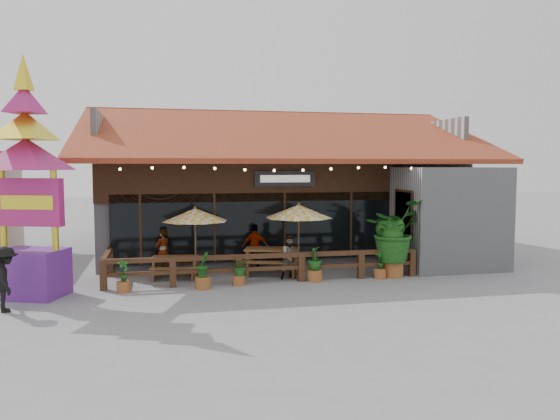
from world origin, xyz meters
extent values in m
plane|color=gray|center=(0.00, 0.00, 0.00)|extent=(100.00, 100.00, 0.00)
cube|color=#A0A1A5|center=(0.00, 7.00, 2.00)|extent=(14.00, 10.00, 4.00)
cube|color=#362111|center=(-1.50, 1.92, 3.20)|extent=(11.00, 0.16, 1.60)
cube|color=black|center=(-1.50, 1.90, 1.50)|extent=(10.00, 0.12, 2.40)
cube|color=#FBBB71|center=(-1.50, 2.10, 1.50)|extent=(9.80, 0.05, 2.20)
cube|color=#A0A1A5|center=(5.25, 0.65, 1.80)|extent=(3.50, 2.70, 3.60)
cube|color=red|center=(3.44, 0.50, 2.00)|extent=(0.06, 1.20, 1.50)
cube|color=#362111|center=(3.43, 0.50, 2.00)|extent=(0.04, 1.34, 1.64)
cube|color=#A23524|center=(0.00, 3.50, 4.90)|extent=(15.50, 7.05, 2.37)
cube|color=#A23524|center=(0.00, 10.50, 4.90)|extent=(15.50, 7.05, 2.37)
cube|color=#A23524|center=(0.00, 7.00, 6.02)|extent=(15.50, 0.30, 0.12)
cube|color=#A0A1A5|center=(-7.00, 7.00, 4.70)|extent=(0.20, 9.00, 1.80)
cube|color=#A0A1A5|center=(7.00, 7.00, 4.70)|extent=(0.20, 9.00, 1.80)
cube|color=black|center=(-0.50, 1.80, 3.20)|extent=(2.20, 0.10, 0.55)
cube|color=silver|center=(-0.50, 1.74, 3.20)|extent=(1.80, 0.02, 0.25)
cube|color=#362111|center=(-5.50, 1.86, 1.50)|extent=(0.08, 0.08, 2.40)
cube|color=#362111|center=(-3.00, 1.86, 1.50)|extent=(0.08, 0.08, 2.40)
cube|color=#362111|center=(-0.50, 1.86, 1.50)|extent=(0.08, 0.08, 2.40)
cube|color=#362111|center=(2.00, 1.86, 1.50)|extent=(0.08, 0.08, 2.40)
sphere|color=#E9B680|center=(-6.00, 0.08, 3.55)|extent=(0.09, 0.09, 0.09)
sphere|color=#E9B680|center=(-5.05, 0.08, 3.59)|extent=(0.09, 0.09, 0.09)
sphere|color=#E9B680|center=(-4.10, 0.08, 3.60)|extent=(0.09, 0.09, 0.09)
sphere|color=#E9B680|center=(-3.15, 0.08, 3.57)|extent=(0.09, 0.09, 0.09)
sphere|color=#E9B680|center=(-2.20, 0.08, 3.53)|extent=(0.09, 0.09, 0.09)
sphere|color=#E9B680|center=(-1.25, 0.08, 3.50)|extent=(0.09, 0.09, 0.09)
sphere|color=#E9B680|center=(-0.30, 0.08, 3.51)|extent=(0.09, 0.09, 0.09)
sphere|color=#E9B680|center=(0.65, 0.08, 3.55)|extent=(0.09, 0.09, 0.09)
sphere|color=#E9B680|center=(1.60, 0.08, 3.59)|extent=(0.09, 0.09, 0.09)
sphere|color=#E9B680|center=(2.55, 0.08, 3.60)|extent=(0.09, 0.09, 0.09)
sphere|color=#E9B680|center=(3.50, 0.08, 3.57)|extent=(0.09, 0.09, 0.09)
cube|color=#4B2B1B|center=(-6.50, -0.50, 0.45)|extent=(0.20, 0.20, 0.90)
cube|color=#4B2B1B|center=(-4.50, -0.50, 0.45)|extent=(0.20, 0.20, 0.90)
cube|color=#4B2B1B|center=(-2.50, -0.50, 0.45)|extent=(0.20, 0.20, 0.90)
cube|color=#4B2B1B|center=(-0.50, -0.50, 0.45)|extent=(0.20, 0.20, 0.90)
cube|color=#4B2B1B|center=(1.50, -0.50, 0.45)|extent=(0.20, 0.20, 0.90)
cube|color=#4B2B1B|center=(3.30, -0.50, 0.45)|extent=(0.20, 0.20, 0.90)
cube|color=#4B2B1B|center=(-1.60, -0.50, 0.85)|extent=(9.80, 0.16, 0.14)
cube|color=#4B2B1B|center=(-1.60, -0.50, 0.45)|extent=(9.80, 0.12, 0.12)
cube|color=#4B2B1B|center=(-6.50, 0.75, 0.85)|extent=(0.16, 2.50, 0.14)
cube|color=#4B2B1B|center=(-6.50, 1.90, 0.45)|extent=(0.20, 0.20, 0.90)
cylinder|color=brown|center=(-3.72, 0.96, 1.10)|extent=(0.06, 0.06, 2.19)
cone|color=gold|center=(-3.72, 0.96, 2.05)|extent=(2.50, 2.50, 0.43)
sphere|color=brown|center=(-3.72, 0.96, 2.29)|extent=(0.10, 0.10, 0.10)
cylinder|color=black|center=(-3.72, 0.96, 0.03)|extent=(0.42, 0.42, 0.06)
cylinder|color=brown|center=(-0.29, 0.65, 1.14)|extent=(0.06, 0.06, 2.28)
cone|color=gold|center=(-0.29, 0.65, 2.13)|extent=(2.97, 2.97, 0.45)
sphere|color=brown|center=(-0.29, 0.65, 2.37)|extent=(0.10, 0.10, 0.10)
cylinder|color=black|center=(-0.29, 0.65, 0.03)|extent=(0.44, 0.44, 0.06)
cube|color=brown|center=(-4.39, 0.83, 0.69)|extent=(1.58, 0.92, 0.06)
cube|color=brown|center=(-5.04, 0.93, 0.34)|extent=(0.17, 0.65, 0.69)
cube|color=brown|center=(-3.75, 0.72, 0.34)|extent=(0.17, 0.65, 0.69)
cube|color=brown|center=(-4.47, 0.32, 0.41)|extent=(1.51, 0.49, 0.05)
cube|color=brown|center=(-4.31, 1.33, 0.41)|extent=(1.51, 0.49, 0.05)
cube|color=brown|center=(-1.16, 0.83, 0.85)|extent=(2.00, 1.36, 0.07)
cube|color=brown|center=(-1.92, 1.07, 0.42)|extent=(0.32, 0.79, 0.85)
cube|color=brown|center=(-0.40, 0.59, 0.42)|extent=(0.32, 0.79, 0.85)
cube|color=brown|center=(-1.35, 0.23, 0.50)|extent=(1.84, 0.85, 0.06)
cube|color=brown|center=(-0.97, 1.43, 0.50)|extent=(1.84, 0.85, 0.06)
cube|color=#65268C|center=(-8.39, -0.89, 0.66)|extent=(2.12, 1.87, 1.33)
cube|color=#B0206B|center=(-8.39, -0.89, 2.65)|extent=(1.96, 0.96, 1.33)
cube|color=yellow|center=(-8.39, -1.04, 2.65)|extent=(1.46, 0.58, 0.39)
cylinder|color=yellow|center=(-7.62, -0.89, 2.43)|extent=(0.18, 0.18, 2.21)
pyramid|color=#B0206B|center=(-8.39, -0.89, 4.42)|extent=(3.42, 3.42, 0.88)
pyramid|color=yellow|center=(-8.39, -0.89, 5.13)|extent=(2.42, 2.42, 0.77)
pyramid|color=#B0206B|center=(-8.39, -0.89, 5.85)|extent=(1.57, 1.57, 0.77)
pyramid|color=yellow|center=(-8.39, -0.89, 6.68)|extent=(0.71, 0.71, 0.99)
cylinder|color=brown|center=(2.62, -0.48, 0.25)|extent=(0.69, 0.69, 0.50)
imported|color=#21601B|center=(2.62, -0.48, 1.54)|extent=(2.44, 2.37, 2.06)
sphere|color=#21601B|center=(2.79, -0.59, 1.15)|extent=(0.69, 0.69, 0.69)
sphere|color=#21601B|center=(2.49, -0.31, 1.38)|extent=(0.60, 0.60, 0.60)
imported|color=#362111|center=(-4.77, 1.44, 0.78)|extent=(0.68, 0.63, 1.55)
imported|color=#362111|center=(-0.75, -0.14, 0.73)|extent=(0.79, 0.66, 1.46)
imported|color=#362111|center=(-1.62, 1.55, 0.81)|extent=(1.02, 0.66, 1.62)
imported|color=black|center=(-8.65, -2.43, 0.82)|extent=(0.91, 1.20, 1.65)
cylinder|color=brown|center=(-5.91, -0.89, 0.16)|extent=(0.39, 0.39, 0.32)
imported|color=#21601B|center=(-5.91, -0.89, 0.64)|extent=(0.41, 0.36, 0.65)
cylinder|color=brown|center=(-3.63, -0.95, 0.18)|extent=(0.45, 0.45, 0.36)
imported|color=#21601B|center=(-3.63, -0.95, 0.73)|extent=(0.46, 0.50, 0.74)
cylinder|color=brown|center=(-2.53, -0.69, 0.15)|extent=(0.38, 0.38, 0.30)
imported|color=#21601B|center=(-2.53, -0.69, 0.61)|extent=(0.71, 0.67, 0.62)
cylinder|color=brown|center=(-0.09, -0.64, 0.18)|extent=(0.46, 0.46, 0.37)
imported|color=#21601B|center=(-0.09, -0.64, 0.74)|extent=(0.56, 0.56, 0.75)
cylinder|color=brown|center=(2.11, -0.64, 0.16)|extent=(0.40, 0.40, 0.32)
imported|color=#21601B|center=(2.11, -0.64, 0.65)|extent=(0.36, 0.41, 0.65)
camera|label=1|loc=(-4.85, -17.03, 3.64)|focal=35.00mm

